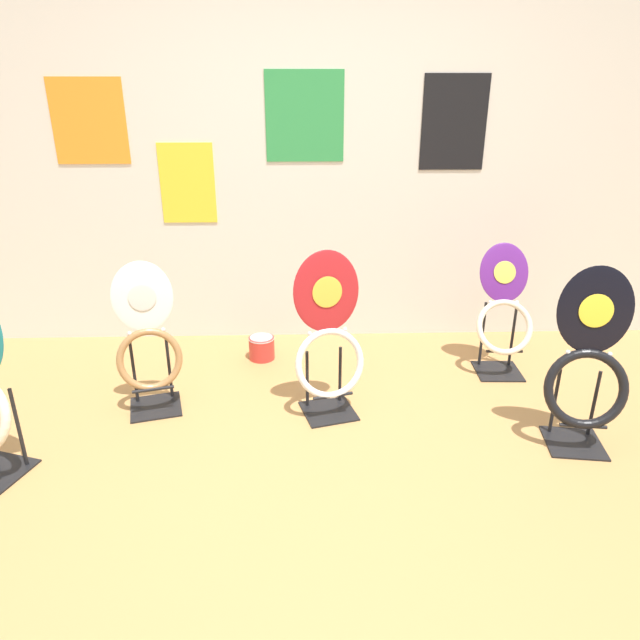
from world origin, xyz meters
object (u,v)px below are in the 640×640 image
Objects in this scene: toilet_seat_display_crimson_swirl at (328,339)px; paint_can at (262,347)px; toilet_seat_display_jazz_black at (587,373)px; toilet_seat_display_white_plain at (148,345)px; toilet_seat_display_purple_note at (503,313)px.

toilet_seat_display_crimson_swirl is 0.89m from paint_can.
toilet_seat_display_jazz_black is 2.28m from toilet_seat_display_white_plain.
toilet_seat_display_crimson_swirl is 1.08× the size of toilet_seat_display_white_plain.
toilet_seat_display_crimson_swirl reaches higher than toilet_seat_display_white_plain.
toilet_seat_display_white_plain is (-2.11, -0.41, -0.00)m from toilet_seat_display_purple_note.
toilet_seat_display_jazz_black is 2.00m from paint_can.
toilet_seat_display_purple_note is at bearing 10.91° from toilet_seat_display_white_plain.
toilet_seat_display_white_plain is 0.90m from paint_can.
toilet_seat_display_crimson_swirl is 5.31× the size of paint_can.
toilet_seat_display_purple_note is 4.64× the size of paint_can.
paint_can is (0.57, 0.62, -0.31)m from toilet_seat_display_white_plain.
toilet_seat_display_crimson_swirl is (-1.25, 0.36, 0.04)m from toilet_seat_display_jazz_black.
toilet_seat_display_jazz_black is 5.35× the size of paint_can.
toilet_seat_display_purple_note is at bearing -8.09° from paint_can.
paint_can is (-1.67, 1.05, -0.33)m from toilet_seat_display_jazz_black.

